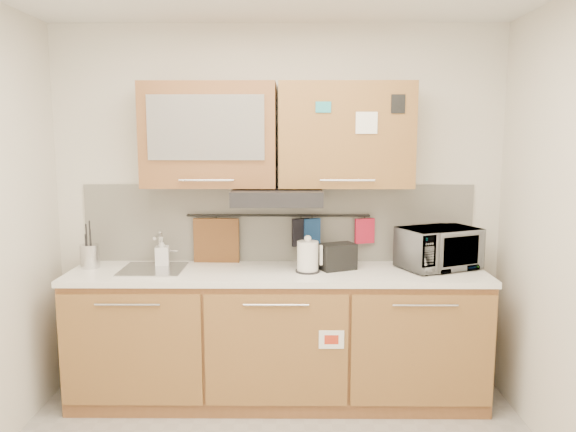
{
  "coord_description": "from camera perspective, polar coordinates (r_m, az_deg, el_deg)",
  "views": [
    {
      "loc": [
        0.1,
        -2.52,
        1.84
      ],
      "look_at": [
        0.07,
        1.05,
        1.32
      ],
      "focal_mm": 35.0,
      "sensor_mm": 36.0,
      "label": 1
    }
  ],
  "objects": [
    {
      "name": "upper_cabinets",
      "position": [
        3.85,
        -1.15,
        8.21
      ],
      "size": [
        1.82,
        0.37,
        0.7
      ],
      "color": "brown",
      "rests_on": "wall_back"
    },
    {
      "name": "cutting_board",
      "position": [
        4.08,
        -7.28,
        -3.07
      ],
      "size": [
        0.33,
        0.04,
        0.41
      ],
      "primitive_type": "cube",
      "rotation": [
        0.0,
        0.0,
        -0.04
      ],
      "color": "brown",
      "rests_on": "utensil_rail"
    },
    {
      "name": "pot_holder",
      "position": [
        4.05,
        7.8,
        -1.52
      ],
      "size": [
        0.15,
        0.06,
        0.18
      ],
      "primitive_type": "cube",
      "rotation": [
        0.0,
        0.0,
        0.29
      ],
      "color": "#BA1833",
      "rests_on": "utensil_rail"
    },
    {
      "name": "backsplash",
      "position": [
        4.06,
        -0.99,
        -0.71
      ],
      "size": [
        2.8,
        0.02,
        0.56
      ],
      "primitive_type": "cube",
      "color": "silver",
      "rests_on": "countertop"
    },
    {
      "name": "countertop",
      "position": [
        3.83,
        -1.09,
        -5.85
      ],
      "size": [
        2.82,
        0.62,
        0.04
      ],
      "primitive_type": "cube",
      "color": "white",
      "rests_on": "base_cabinet"
    },
    {
      "name": "soap_bottle",
      "position": [
        4.03,
        -12.68,
        -3.55
      ],
      "size": [
        0.1,
        0.11,
        0.2
      ],
      "primitive_type": "imported",
      "rotation": [
        0.0,
        0.0,
        0.14
      ],
      "color": "#999999",
      "rests_on": "countertop"
    },
    {
      "name": "dark_pouch",
      "position": [
        4.02,
        1.33,
        -1.68
      ],
      "size": [
        0.13,
        0.07,
        0.2
      ],
      "primitive_type": "cube",
      "rotation": [
        0.0,
        0.0,
        0.28
      ],
      "color": "black",
      "rests_on": "utensil_rail"
    },
    {
      "name": "toaster",
      "position": [
        3.85,
        5.06,
        -4.09
      ],
      "size": [
        0.27,
        0.22,
        0.18
      ],
      "rotation": [
        0.0,
        0.0,
        0.41
      ],
      "color": "black",
      "rests_on": "countertop"
    },
    {
      "name": "oven_mitt",
      "position": [
        4.02,
        2.45,
        -1.66
      ],
      "size": [
        0.12,
        0.07,
        0.2
      ],
      "primitive_type": "cube",
      "rotation": [
        0.0,
        0.0,
        0.34
      ],
      "color": "navy",
      "rests_on": "utensil_rail"
    },
    {
      "name": "utensil_rail",
      "position": [
        4.02,
        -1.01,
        0.05
      ],
      "size": [
        1.3,
        0.02,
        0.02
      ],
      "primitive_type": "cylinder",
      "rotation": [
        0.0,
        1.57,
        0.0
      ],
      "color": "black",
      "rests_on": "backsplash"
    },
    {
      "name": "range_hood",
      "position": [
        3.8,
        -1.09,
        2.0
      ],
      "size": [
        0.6,
        0.46,
        0.1
      ],
      "primitive_type": "cube",
      "color": "black",
      "rests_on": "upper_cabinets"
    },
    {
      "name": "base_cabinet",
      "position": [
        3.98,
        -1.07,
        -12.75
      ],
      "size": [
        2.8,
        0.64,
        0.88
      ],
      "color": "brown",
      "rests_on": "floor"
    },
    {
      "name": "utensil_crock",
      "position": [
        4.12,
        -19.48,
        -3.83
      ],
      "size": [
        0.16,
        0.16,
        0.33
      ],
      "rotation": [
        0.0,
        0.0,
        -0.27
      ],
      "color": "silver",
      "rests_on": "countertop"
    },
    {
      "name": "sink",
      "position": [
        3.96,
        -13.52,
        -5.26
      ],
      "size": [
        0.42,
        0.4,
        0.26
      ],
      "color": "silver",
      "rests_on": "countertop"
    },
    {
      "name": "microwave",
      "position": [
        4.0,
        15.03,
        -3.17
      ],
      "size": [
        0.61,
        0.52,
        0.28
      ],
      "primitive_type": "imported",
      "rotation": [
        0.0,
        0.0,
        0.42
      ],
      "color": "#999999",
      "rests_on": "countertop"
    },
    {
      "name": "wall_back",
      "position": [
        4.06,
        -0.99,
        0.71
      ],
      "size": [
        3.2,
        0.0,
        3.2
      ],
      "primitive_type": "plane",
      "rotation": [
        1.57,
        0.0,
        0.0
      ],
      "color": "silver",
      "rests_on": "ground"
    },
    {
      "name": "kettle",
      "position": [
        3.77,
        2.03,
        -4.23
      ],
      "size": [
        0.18,
        0.16,
        0.25
      ],
      "rotation": [
        0.0,
        0.0,
        0.14
      ],
      "color": "white",
      "rests_on": "countertop"
    }
  ]
}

